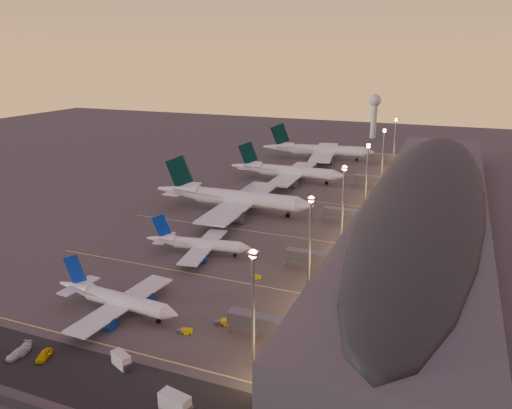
% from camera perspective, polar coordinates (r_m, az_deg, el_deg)
% --- Properties ---
extents(ground, '(700.00, 700.00, 0.00)m').
position_cam_1_polar(ground, '(153.40, -7.10, -6.98)').
color(ground, '#3E3C39').
extents(airliner_narrow_south, '(36.91, 33.01, 13.18)m').
position_cam_1_polar(airliner_narrow_south, '(130.39, -15.72, -10.38)').
color(airliner_narrow_south, silver).
rests_on(airliner_narrow_south, ground).
extents(airliner_narrow_north, '(35.18, 31.73, 12.57)m').
position_cam_1_polar(airliner_narrow_north, '(161.18, -6.64, -4.50)').
color(airliner_narrow_north, silver).
rests_on(airliner_narrow_north, ground).
extents(airliner_wide_near, '(67.93, 61.79, 21.76)m').
position_cam_1_polar(airliner_wide_near, '(201.88, -2.73, 0.75)').
color(airliner_wide_near, silver).
rests_on(airliner_wide_near, ground).
extents(airliner_wide_mid, '(59.39, 53.94, 19.04)m').
position_cam_1_polar(airliner_wide_mid, '(250.87, 3.51, 3.80)').
color(airliner_wide_mid, silver).
rests_on(airliner_wide_mid, ground).
extents(airliner_wide_far, '(67.04, 61.74, 21.48)m').
position_cam_1_polar(airliner_wide_far, '(304.64, 7.10, 6.17)').
color(airliner_wide_far, silver).
rests_on(airliner_wide_far, ground).
extents(terminal_building, '(56.35, 255.00, 17.46)m').
position_cam_1_polar(terminal_building, '(201.49, 19.06, 0.72)').
color(terminal_building, '#45454A').
rests_on(terminal_building, ground).
extents(light_masts, '(2.20, 217.20, 25.90)m').
position_cam_1_polar(light_masts, '(194.89, 11.57, 3.46)').
color(light_masts, slate).
rests_on(light_masts, ground).
extents(radar_tower, '(9.00, 9.00, 32.50)m').
position_cam_1_polar(radar_tower, '(388.46, 13.40, 10.60)').
color(radar_tower, silver).
rests_on(radar_tower, ground).
extents(service_lane, '(260.00, 16.00, 0.01)m').
position_cam_1_polar(service_lane, '(114.17, -21.48, -17.20)').
color(service_lane, black).
rests_on(service_lane, ground).
extents(lane_markings, '(90.00, 180.36, 0.00)m').
position_cam_1_polar(lane_markings, '(186.74, -1.15, -2.40)').
color(lane_markings, '#D8C659').
rests_on(lane_markings, ground).
extents(fence, '(124.00, 0.12, 2.00)m').
position_cam_1_polar(fence, '(107.14, -26.15, -19.66)').
color(fence, '#2D2D30').
rests_on(fence, ground).
extents(baggage_tug_a, '(4.50, 3.07, 1.25)m').
position_cam_1_polar(baggage_tug_a, '(121.97, -3.63, -13.26)').
color(baggage_tug_a, '#D7B706').
rests_on(baggage_tug_a, ground).
extents(baggage_tug_b, '(3.70, 2.05, 1.04)m').
position_cam_1_polar(baggage_tug_b, '(119.61, -8.10, -14.13)').
color(baggage_tug_b, '#D7B706').
rests_on(baggage_tug_b, ground).
extents(baggage_tug_c, '(3.27, 1.61, 0.94)m').
position_cam_1_polar(baggage_tug_c, '(144.10, -0.02, -8.29)').
color(baggage_tug_c, '#D7B706').
rests_on(baggage_tug_c, ground).
extents(catering_truck_a, '(5.56, 3.93, 2.93)m').
position_cam_1_polar(catering_truck_a, '(110.70, -15.07, -16.85)').
color(catering_truck_a, silver).
rests_on(catering_truck_a, ground).
extents(catering_truck_b, '(6.80, 3.58, 3.63)m').
position_cam_1_polar(catering_truck_b, '(97.04, -9.09, -21.63)').
color(catering_truck_b, silver).
rests_on(catering_truck_b, ground).
extents(service_van_a, '(3.75, 5.32, 1.43)m').
position_cam_1_polar(service_van_a, '(122.74, -25.02, -14.71)').
color(service_van_a, silver).
rests_on(service_van_a, ground).
extents(service_van_b, '(3.31, 5.25, 1.66)m').
position_cam_1_polar(service_van_b, '(118.63, -23.07, -15.54)').
color(service_van_b, '#D7B706').
rests_on(service_van_b, ground).
extents(service_van_c, '(2.58, 5.60, 1.59)m').
position_cam_1_polar(service_van_c, '(121.51, -25.55, -15.07)').
color(service_van_c, silver).
rests_on(service_van_c, ground).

